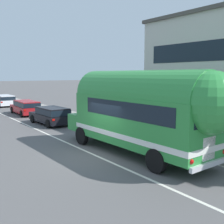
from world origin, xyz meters
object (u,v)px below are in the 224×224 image
(painted_bus, at_px, (145,109))
(car_second, at_px, (26,107))
(car_lead, at_px, (51,115))
(car_third, at_px, (4,100))

(painted_bus, xyz_separation_m, car_second, (0.02, 17.06, -1.51))
(car_lead, relative_size, car_third, 0.98)
(car_lead, distance_m, car_third, 15.15)
(car_second, xyz_separation_m, car_third, (0.20, 8.70, -0.00))
(painted_bus, relative_size, car_third, 2.26)
(painted_bus, relative_size, car_second, 2.14)
(car_lead, height_order, car_second, same)
(car_lead, bearing_deg, car_second, 88.65)
(painted_bus, height_order, car_second, painted_bus)
(car_lead, bearing_deg, car_third, 88.68)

